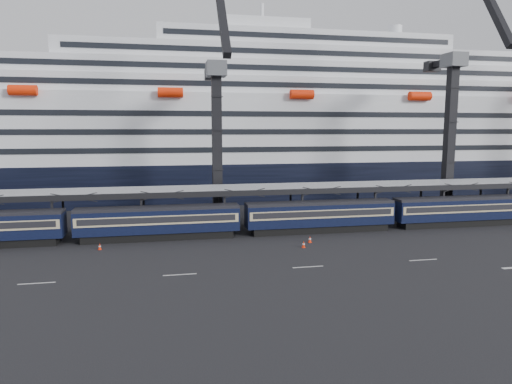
% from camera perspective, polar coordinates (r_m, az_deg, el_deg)
% --- Properties ---
extents(ground, '(260.00, 260.00, 0.00)m').
position_cam_1_polar(ground, '(53.26, 19.78, -6.69)').
color(ground, black).
rests_on(ground, ground).
extents(train, '(133.05, 3.00, 4.05)m').
position_cam_1_polar(train, '(59.47, 11.07, -2.70)').
color(train, black).
rests_on(train, ground).
extents(canopy, '(130.00, 6.25, 5.53)m').
position_cam_1_polar(canopy, '(64.48, 13.63, 0.78)').
color(canopy, gray).
rests_on(canopy, ground).
extents(cruise_ship, '(214.09, 28.84, 34.00)m').
position_cam_1_polar(cruise_ship, '(93.71, 4.91, 7.47)').
color(cruise_ship, black).
rests_on(cruise_ship, ground).
extents(crane_dark_near, '(4.50, 17.75, 35.08)m').
position_cam_1_polar(crane_dark_near, '(63.06, -4.87, 6.91)').
color(crane_dark_near, '#505358').
rests_on(crane_dark_near, ground).
extents(crane_dark_mid, '(4.50, 18.24, 39.64)m').
position_cam_1_polar(crane_dark_mid, '(74.56, 23.28, 7.55)').
color(crane_dark_mid, '#505358').
rests_on(crane_dark_mid, ground).
extents(traffic_cone_b, '(0.34, 0.34, 0.69)m').
position_cam_1_polar(traffic_cone_b, '(52.56, -18.95, -6.46)').
color(traffic_cone_b, '#FF2A08').
rests_on(traffic_cone_b, ground).
extents(traffic_cone_c, '(0.39, 0.39, 0.79)m').
position_cam_1_polar(traffic_cone_c, '(53.13, 6.75, -5.87)').
color(traffic_cone_c, '#FF2A08').
rests_on(traffic_cone_c, ground).
extents(traffic_cone_d, '(0.38, 0.38, 0.75)m').
position_cam_1_polar(traffic_cone_d, '(50.84, 5.97, -6.51)').
color(traffic_cone_d, '#FF2A08').
rests_on(traffic_cone_d, ground).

